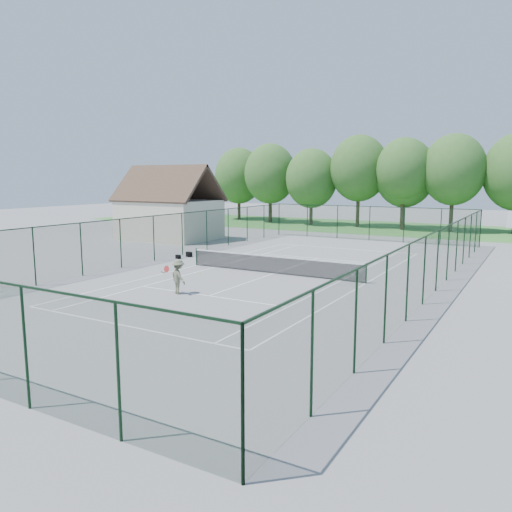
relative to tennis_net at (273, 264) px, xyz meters
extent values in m
plane|color=gray|center=(0.00, 0.00, -0.58)|extent=(140.00, 140.00, 0.00)
cube|color=#418637|center=(0.00, 30.00, -0.57)|extent=(80.00, 16.00, 0.01)
cube|color=white|center=(0.00, 11.88, -0.57)|extent=(10.97, 0.08, 0.01)
cube|color=white|center=(0.00, -11.88, -0.57)|extent=(10.97, 0.08, 0.01)
cube|color=white|center=(0.00, 6.40, -0.57)|extent=(8.23, 0.08, 0.01)
cube|color=white|center=(0.00, -6.40, -0.57)|extent=(8.23, 0.08, 0.01)
cube|color=white|center=(5.49, 0.00, -0.57)|extent=(0.08, 23.77, 0.01)
cube|color=white|center=(-5.49, 0.00, -0.57)|extent=(0.08, 23.77, 0.01)
cube|color=white|center=(4.12, 0.00, -0.57)|extent=(0.08, 23.77, 0.01)
cube|color=white|center=(-4.12, 0.00, -0.57)|extent=(0.08, 23.77, 0.01)
cube|color=white|center=(0.00, 0.00, -0.57)|extent=(0.08, 12.80, 0.01)
cylinder|color=black|center=(-5.50, 0.00, -0.03)|extent=(0.08, 0.08, 1.10)
cylinder|color=black|center=(5.50, 0.00, -0.03)|extent=(0.08, 0.08, 1.10)
cube|color=black|center=(0.00, 0.00, -0.08)|extent=(11.00, 0.02, 0.96)
cube|color=white|center=(0.00, 0.00, 0.42)|extent=(11.00, 0.05, 0.07)
cube|color=#18371E|center=(0.00, 18.00, 0.92)|extent=(18.00, 0.02, 3.00)
cube|color=#18371E|center=(9.00, 0.00, 0.92)|extent=(0.02, 36.00, 3.00)
cube|color=#18371E|center=(-9.00, 0.00, 0.92)|extent=(0.02, 36.00, 3.00)
cube|color=black|center=(0.00, 18.00, 2.42)|extent=(18.00, 0.05, 0.05)
cube|color=black|center=(9.00, 0.00, 2.42)|extent=(0.05, 36.00, 0.05)
cube|color=black|center=(-9.00, 0.00, 2.42)|extent=(0.05, 36.00, 0.05)
cube|color=beige|center=(-16.00, 10.00, 1.17)|extent=(8.00, 6.00, 3.50)
cube|color=#4F3A2B|center=(-16.00, 11.50, 4.42)|extent=(8.60, 3.27, 3.27)
cube|color=#4F3A2B|center=(-16.00, 8.50, 4.42)|extent=(8.60, 3.27, 3.27)
cylinder|color=#473020|center=(-16.50, 30.00, 1.52)|extent=(0.40, 0.40, 4.20)
ellipsoid|color=#3D6C2D|center=(-16.50, 30.00, 5.42)|extent=(6.40, 6.40, 7.40)
cylinder|color=#473020|center=(0.00, 30.00, 1.52)|extent=(0.40, 0.40, 4.20)
ellipsoid|color=#3D6C2D|center=(0.00, 30.00, 5.42)|extent=(6.40, 6.40, 7.40)
cube|color=black|center=(-8.05, 2.52, -0.40)|extent=(0.50, 0.38, 0.35)
cube|color=black|center=(-8.20, 1.50, -0.44)|extent=(0.37, 0.25, 0.27)
imported|color=#65694D|center=(-1.50, -6.76, 0.25)|extent=(1.23, 1.00, 1.66)
sphere|color=#D2E641|center=(-0.51, -6.36, 0.46)|extent=(0.07, 0.07, 0.07)
camera|label=1|loc=(13.33, -25.00, 4.88)|focal=35.00mm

